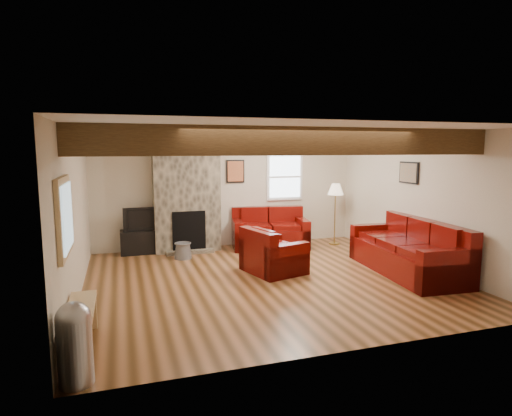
% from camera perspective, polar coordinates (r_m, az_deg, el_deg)
% --- Properties ---
extents(room, '(8.00, 8.00, 8.00)m').
position_cam_1_polar(room, '(7.14, 1.72, 0.19)').
color(room, '#533416').
rests_on(room, ground).
extents(floor, '(6.00, 6.00, 0.00)m').
position_cam_1_polar(floor, '(7.41, 1.68, -9.43)').
color(floor, '#533416').
rests_on(floor, ground).
extents(oak_beam, '(6.00, 0.36, 0.38)m').
position_cam_1_polar(oak_beam, '(5.91, 5.83, 8.86)').
color(oak_beam, '#33210F').
rests_on(oak_beam, room).
extents(chimney_breast, '(1.40, 0.67, 2.50)m').
position_cam_1_polar(chimney_breast, '(9.31, -9.24, 1.72)').
color(chimney_breast, '#3D382F').
rests_on(chimney_breast, floor).
extents(back_window, '(0.90, 0.08, 1.10)m').
position_cam_1_polar(back_window, '(10.11, 3.85, 4.17)').
color(back_window, white).
rests_on(back_window, room).
extents(hatch_window, '(0.08, 1.00, 0.90)m').
position_cam_1_polar(hatch_window, '(5.26, -24.13, -1.08)').
color(hatch_window, tan).
rests_on(hatch_window, room).
extents(ceiling_dome, '(0.40, 0.40, 0.18)m').
position_cam_1_polar(ceiling_dome, '(8.24, 5.63, 9.49)').
color(ceiling_dome, white).
rests_on(ceiling_dome, room).
extents(artwork_back, '(0.42, 0.06, 0.52)m').
position_cam_1_polar(artwork_back, '(9.72, -2.76, 4.91)').
color(artwork_back, black).
rests_on(artwork_back, room).
extents(artwork_right, '(0.06, 0.55, 0.42)m').
position_cam_1_polar(artwork_right, '(8.78, 19.66, 4.46)').
color(artwork_right, black).
rests_on(artwork_right, room).
extents(sofa_three, '(1.19, 2.51, 0.94)m').
position_cam_1_polar(sofa_three, '(8.12, 19.44, -4.90)').
color(sofa_three, '#440504').
rests_on(sofa_three, floor).
extents(loveseat, '(1.80, 1.23, 0.88)m').
position_cam_1_polar(loveseat, '(9.61, 1.85, -2.69)').
color(loveseat, '#440504').
rests_on(loveseat, floor).
extents(armchair_red, '(1.10, 1.19, 0.80)m').
position_cam_1_polar(armchair_red, '(7.72, 2.38, -5.63)').
color(armchair_red, '#440504').
rests_on(armchair_red, floor).
extents(coffee_table, '(0.80, 0.80, 0.42)m').
position_cam_1_polar(coffee_table, '(7.92, 1.58, -6.82)').
color(coffee_table, '#472917').
rests_on(coffee_table, floor).
extents(tv_cabinet, '(1.00, 0.40, 0.50)m').
position_cam_1_polar(tv_cabinet, '(9.42, -14.58, -4.34)').
color(tv_cabinet, black).
rests_on(tv_cabinet, floor).
extents(television, '(0.86, 0.11, 0.49)m').
position_cam_1_polar(television, '(9.33, -14.69, -1.35)').
color(television, black).
rests_on(television, tv_cabinet).
extents(floor_lamp, '(0.36, 0.36, 1.41)m').
position_cam_1_polar(floor_lamp, '(10.00, 10.56, 2.03)').
color(floor_lamp, '#AD9648').
rests_on(floor_lamp, floor).
extents(pine_bench, '(0.29, 1.25, 0.47)m').
position_cam_1_polar(pine_bench, '(5.25, -22.30, -14.79)').
color(pine_bench, tan).
rests_on(pine_bench, floor).
extents(pedal_bin, '(0.42, 0.42, 0.81)m').
position_cam_1_polar(pedal_bin, '(4.52, -23.02, -16.27)').
color(pedal_bin, '#A3A4A8').
rests_on(pedal_bin, floor).
extents(coal_bucket, '(0.35, 0.35, 0.33)m').
position_cam_1_polar(coal_bucket, '(8.81, -9.71, -5.59)').
color(coal_bucket, slate).
rests_on(coal_bucket, floor).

